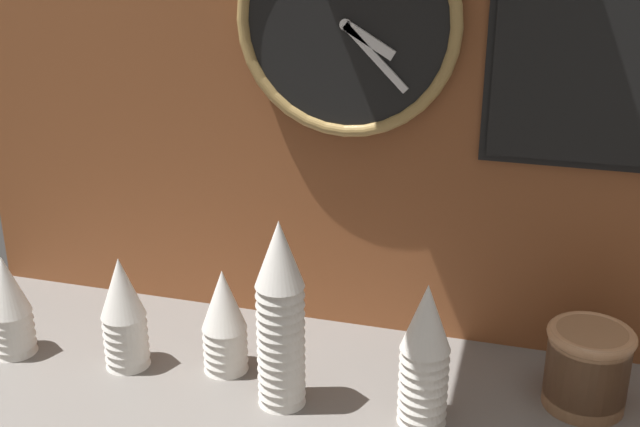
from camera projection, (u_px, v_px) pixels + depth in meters
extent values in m
cube|color=slate|center=(366.00, 422.00, 1.21)|extent=(1.60, 0.56, 0.04)
cube|color=brown|center=(411.00, 29.00, 1.24)|extent=(1.60, 0.03, 1.05)
cone|color=white|center=(126.00, 337.00, 1.30)|extent=(0.07, 0.07, 0.10)
cone|color=white|center=(125.00, 329.00, 1.29)|extent=(0.07, 0.07, 0.10)
cone|color=white|center=(124.00, 321.00, 1.29)|extent=(0.07, 0.07, 0.10)
cone|color=white|center=(123.00, 313.00, 1.28)|extent=(0.07, 0.07, 0.10)
cone|color=white|center=(123.00, 304.00, 1.28)|extent=(0.07, 0.07, 0.10)
cone|color=white|center=(122.00, 296.00, 1.27)|extent=(0.07, 0.07, 0.10)
cone|color=white|center=(121.00, 287.00, 1.27)|extent=(0.07, 0.07, 0.10)
cone|color=white|center=(423.00, 391.00, 1.16)|extent=(0.07, 0.07, 0.10)
cone|color=white|center=(423.00, 382.00, 1.15)|extent=(0.07, 0.07, 0.10)
cone|color=white|center=(424.00, 373.00, 1.15)|extent=(0.07, 0.07, 0.10)
cone|color=white|center=(424.00, 364.00, 1.14)|extent=(0.07, 0.07, 0.10)
cone|color=white|center=(425.00, 355.00, 1.14)|extent=(0.07, 0.07, 0.10)
cone|color=white|center=(425.00, 346.00, 1.13)|extent=(0.07, 0.07, 0.10)
cone|color=white|center=(426.00, 336.00, 1.12)|extent=(0.07, 0.07, 0.10)
cone|color=white|center=(426.00, 327.00, 1.12)|extent=(0.07, 0.07, 0.10)
cone|color=white|center=(427.00, 318.00, 1.11)|extent=(0.07, 0.07, 0.10)
cone|color=white|center=(225.00, 341.00, 1.29)|extent=(0.07, 0.07, 0.10)
cone|color=white|center=(225.00, 333.00, 1.28)|extent=(0.07, 0.07, 0.10)
cone|color=white|center=(224.00, 325.00, 1.28)|extent=(0.07, 0.07, 0.10)
cone|color=white|center=(224.00, 316.00, 1.27)|extent=(0.07, 0.07, 0.10)
cone|color=white|center=(223.00, 308.00, 1.26)|extent=(0.07, 0.07, 0.10)
cone|color=white|center=(223.00, 300.00, 1.26)|extent=(0.07, 0.07, 0.10)
cone|color=white|center=(282.00, 373.00, 1.20)|extent=(0.07, 0.07, 0.10)
cone|color=white|center=(281.00, 364.00, 1.20)|extent=(0.07, 0.07, 0.10)
cone|color=white|center=(281.00, 355.00, 1.19)|extent=(0.07, 0.07, 0.10)
cone|color=white|center=(281.00, 347.00, 1.19)|extent=(0.07, 0.07, 0.10)
cone|color=white|center=(281.00, 338.00, 1.18)|extent=(0.07, 0.07, 0.10)
cone|color=white|center=(281.00, 329.00, 1.17)|extent=(0.07, 0.07, 0.10)
cone|color=white|center=(281.00, 320.00, 1.17)|extent=(0.07, 0.07, 0.10)
cone|color=white|center=(280.00, 311.00, 1.16)|extent=(0.07, 0.07, 0.10)
cone|color=white|center=(280.00, 301.00, 1.16)|extent=(0.07, 0.07, 0.10)
cone|color=white|center=(280.00, 292.00, 1.15)|extent=(0.07, 0.07, 0.10)
cone|color=white|center=(280.00, 283.00, 1.15)|extent=(0.07, 0.07, 0.10)
cone|color=white|center=(280.00, 273.00, 1.14)|extent=(0.07, 0.07, 0.10)
cone|color=white|center=(279.00, 264.00, 1.14)|extent=(0.07, 0.07, 0.10)
cone|color=white|center=(279.00, 254.00, 1.13)|extent=(0.07, 0.07, 0.10)
cone|color=white|center=(12.00, 325.00, 1.34)|extent=(0.07, 0.07, 0.10)
cone|color=white|center=(11.00, 317.00, 1.33)|extent=(0.07, 0.07, 0.10)
cone|color=white|center=(10.00, 309.00, 1.33)|extent=(0.07, 0.07, 0.10)
cone|color=white|center=(8.00, 301.00, 1.32)|extent=(0.07, 0.07, 0.10)
cone|color=white|center=(7.00, 293.00, 1.31)|extent=(0.07, 0.07, 0.10)
cone|color=white|center=(6.00, 284.00, 1.31)|extent=(0.07, 0.07, 0.10)
cylinder|color=#996B47|center=(584.00, 391.00, 1.20)|extent=(0.12, 0.12, 0.05)
cylinder|color=#996B47|center=(585.00, 380.00, 1.20)|extent=(0.12, 0.12, 0.05)
cylinder|color=#996B47|center=(587.00, 368.00, 1.19)|extent=(0.12, 0.12, 0.05)
cylinder|color=#996B47|center=(589.00, 357.00, 1.18)|extent=(0.12, 0.12, 0.05)
cylinder|color=#996B47|center=(590.00, 345.00, 1.18)|extent=(0.12, 0.12, 0.05)
torus|color=tan|center=(592.00, 335.00, 1.17)|extent=(0.13, 0.13, 0.02)
cylinder|color=black|center=(347.00, 23.00, 1.24)|extent=(0.35, 0.02, 0.35)
torus|color=#AD894C|center=(346.00, 24.00, 1.23)|extent=(0.36, 0.02, 0.36)
cube|color=white|center=(369.00, 40.00, 1.23)|extent=(0.08, 0.01, 0.06)
cube|color=white|center=(376.00, 58.00, 1.23)|extent=(0.11, 0.01, 0.11)
cylinder|color=white|center=(345.00, 25.00, 1.23)|extent=(0.02, 0.01, 0.02)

